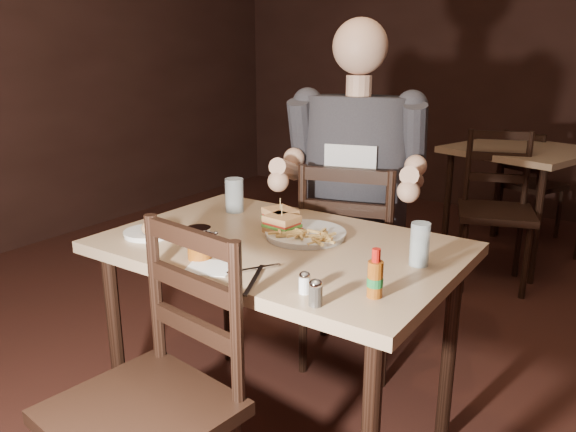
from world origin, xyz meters
The scene contains 24 objects.
room_shell centered at (0.00, 0.00, 1.40)m, with size 7.00×7.00×7.00m.
main_table centered at (-0.24, -0.10, 0.69)m, with size 1.19×0.80×0.77m.
bg_table centered at (0.04, 2.34, 0.68)m, with size 1.00×1.00×0.77m.
chair_far centered at (-0.28, 0.54, 0.48)m, with size 0.44×0.48×0.95m, color black, non-canonical shape.
chair_near centered at (-0.27, -0.72, 0.47)m, with size 0.43×0.47×0.94m, color black, non-canonical shape.
bg_chair_far centered at (0.04, 2.89, 0.41)m, with size 0.38×0.42×0.82m, color black, non-canonical shape.
bg_chair_near centered at (0.04, 1.79, 0.46)m, with size 0.43×0.47×0.92m, color black, non-canonical shape.
diner centered at (-0.26, 0.49, 1.00)m, with size 0.59×0.47×1.03m, color #2F2F34, non-canonical shape.
dinner_plate centered at (-0.19, 0.00, 0.78)m, with size 0.27×0.27×0.02m, color white.
sandwich_left centered at (-0.32, 0.03, 0.83)m, with size 0.11×0.09×0.10m, color tan, non-canonical shape.
sandwich_right centered at (-0.27, -0.04, 0.83)m, with size 0.11×0.09×0.10m, color tan, non-canonical shape.
fries_pile centered at (-0.16, -0.05, 0.80)m, with size 0.23×0.16×0.04m, color #E6B761, non-canonical shape.
ketchup_dollop centered at (-0.23, 0.00, 0.79)m, with size 0.04×0.04×0.01m, color maroon.
glass_left centered at (-0.60, 0.11, 0.84)m, with size 0.07×0.07×0.13m, color silver.
glass_right centered at (0.23, -0.04, 0.84)m, with size 0.06×0.06×0.13m, color silver.
hot_sauce centered at (0.21, -0.32, 0.84)m, with size 0.04×0.04×0.13m, color #8A4310, non-canonical shape.
salt_shaker centered at (0.05, -0.40, 0.80)m, with size 0.03×0.03×0.06m, color white, non-canonical shape.
pepper_shaker centered at (0.11, -0.45, 0.80)m, with size 0.04×0.04×0.07m, color #38332D, non-canonical shape.
syrup_dispenser centered at (-0.36, -0.36, 0.82)m, with size 0.08×0.08×0.10m, color #8A4310, non-canonical shape.
napkin centered at (-0.28, -0.40, 0.77)m, with size 0.13×0.12×0.00m, color white.
knife centered at (-0.11, -0.41, 0.78)m, with size 0.01×0.22×0.01m, color silver.
fork centered at (-0.16, -0.35, 0.78)m, with size 0.01×0.17×0.01m, color silver.
side_plate centered at (-0.66, -0.29, 0.78)m, with size 0.17×0.17×0.01m, color white.
bread_roll centered at (-0.61, -0.31, 0.81)m, with size 0.09×0.08×0.06m, color tan.
Camera 1 is at (0.77, -1.57, 1.40)m, focal length 35.00 mm.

